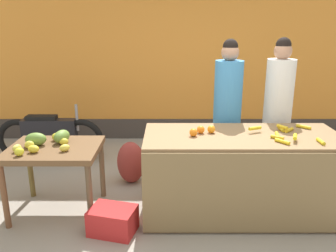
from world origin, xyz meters
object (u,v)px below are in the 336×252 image
Objects in this scene: produce_sack at (132,162)px; parked_motorcycle at (51,135)px; produce_crate at (114,220)px; vendor_woman_blue_shirt at (228,115)px; vendor_woman_white_shirt at (278,114)px.

parked_motorcycle is at bearing 149.50° from produce_sack.
parked_motorcycle is 1.50m from produce_sack.
vendor_woman_blue_shirt is at bearing 40.90° from produce_crate.
vendor_woman_white_shirt is 1.16× the size of parked_motorcycle.
vendor_woman_white_shirt reaches higher than parked_motorcycle.
produce_crate is at bearing -57.06° from parked_motorcycle.
vendor_woman_blue_shirt is at bearing -17.45° from parked_motorcycle.
vendor_woman_white_shirt is 3.33× the size of produce_sack.
produce_sack is at bearing 179.23° from vendor_woman_white_shirt.
vendor_woman_white_shirt is 2.34m from produce_crate.
vendor_woman_blue_shirt is 1.87m from produce_crate.
produce_sack is at bearing -30.50° from parked_motorcycle.
produce_sack is at bearing 178.79° from vendor_woman_blue_shirt.
vendor_woman_white_shirt is at bearing -0.77° from produce_sack.
produce_crate is (-1.90, -1.11, -0.81)m from vendor_woman_white_shirt.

